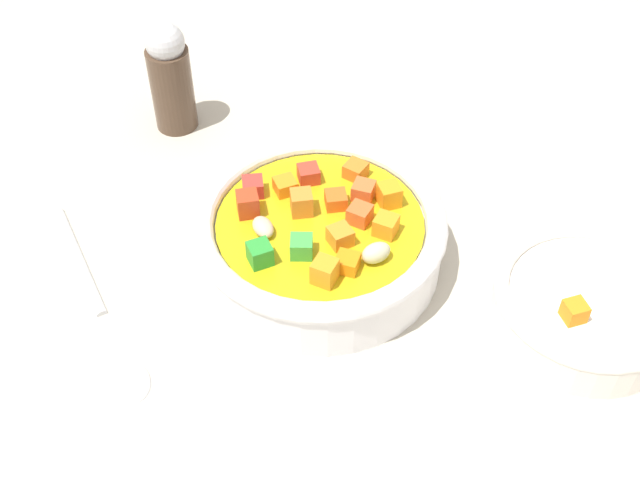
% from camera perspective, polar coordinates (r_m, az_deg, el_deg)
% --- Properties ---
extents(ground_plane, '(1.40, 1.40, 0.02)m').
position_cam_1_polar(ground_plane, '(0.61, 0.00, -2.03)').
color(ground_plane, '#BAB2A0').
extents(soup_bowl_main, '(0.18, 0.18, 0.06)m').
position_cam_1_polar(soup_bowl_main, '(0.58, 0.00, 0.32)').
color(soup_bowl_main, white).
rests_on(soup_bowl_main, ground_plane).
extents(spoon, '(0.18, 0.09, 0.01)m').
position_cam_1_polar(spoon, '(0.58, -14.96, -5.06)').
color(spoon, silver).
rests_on(spoon, ground_plane).
extents(side_bowl_small, '(0.13, 0.13, 0.04)m').
position_cam_1_polar(side_bowl_small, '(0.58, 18.14, -4.33)').
color(side_bowl_small, white).
rests_on(side_bowl_small, ground_plane).
extents(pepper_shaker, '(0.04, 0.04, 0.10)m').
position_cam_1_polar(pepper_shaker, '(0.70, -10.42, 11.13)').
color(pepper_shaker, '#4C3828').
rests_on(pepper_shaker, ground_plane).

